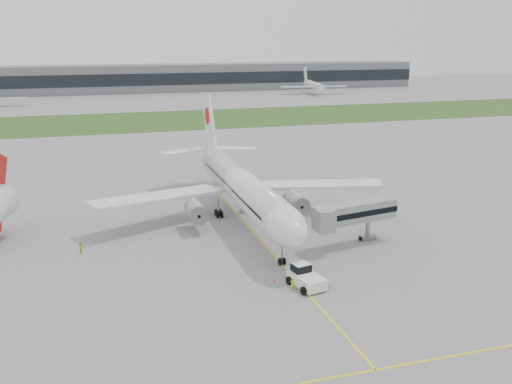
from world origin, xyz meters
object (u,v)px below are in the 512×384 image
object	(u,v)px
airliner	(241,185)
jet_bridge	(351,214)
ground_crew_near	(293,284)
pushback_tug	(305,277)

from	to	relation	value
airliner	jet_bridge	xyz separation A→B (m)	(11.51, -15.75, -1.09)
jet_bridge	ground_crew_near	size ratio (longest dim) A/B	7.36
jet_bridge	airliner	bearing A→B (deg)	115.58
jet_bridge	ground_crew_near	world-z (taller)	jet_bridge
jet_bridge	pushback_tug	bearing A→B (deg)	-145.75
airliner	pushback_tug	xyz separation A→B (m)	(0.47, -26.73, -4.53)
pushback_tug	jet_bridge	size ratio (longest dim) A/B	0.40
pushback_tug	ground_crew_near	xyz separation A→B (m)	(-1.90, -0.95, -0.23)
airliner	pushback_tug	world-z (taller)	airliner
airliner	ground_crew_near	distance (m)	28.12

